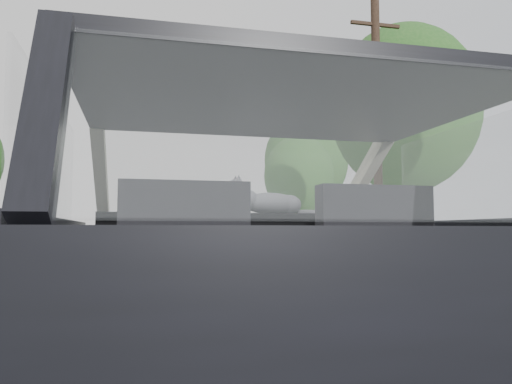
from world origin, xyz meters
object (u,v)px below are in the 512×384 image
highway_sign (265,225)px  utility_pole (377,128)px  subject_car (260,267)px  cat (271,202)px  other_car (119,236)px

highway_sign → utility_pole: (0.45, -11.93, 2.78)m
subject_car → cat: size_ratio=7.79×
utility_pole → cat: bearing=-120.3°
subject_car → utility_pole: bearing=60.3°
highway_sign → other_car: bearing=-164.6°
other_car → highway_sign: bearing=-0.0°
subject_car → utility_pole: size_ratio=0.50×
cat → subject_car: bearing=-118.2°
subject_car → cat: 0.74m
highway_sign → subject_car: bearing=-100.9°
cat → other_car: (-1.59, 20.98, -0.38)m
other_car → highway_sign: highway_sign is taller
cat → utility_pole: bearing=51.2°
subject_car → cat: bearing=70.3°
utility_pole → highway_sign: bearing=92.1°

